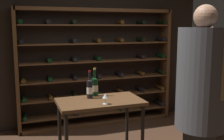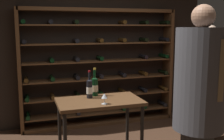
{
  "view_description": "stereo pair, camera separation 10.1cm",
  "coord_description": "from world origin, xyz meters",
  "px_view_note": "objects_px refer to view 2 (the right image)",
  "views": [
    {
      "loc": [
        -1.37,
        -3.03,
        1.85
      ],
      "look_at": [
        -0.21,
        0.22,
        1.3
      ],
      "focal_mm": 43.63,
      "sensor_mm": 36.0,
      "label": 1
    },
    {
      "loc": [
        -1.27,
        -3.06,
        1.85
      ],
      "look_at": [
        -0.21,
        0.22,
        1.3
      ],
      "focal_mm": 43.63,
      "sensor_mm": 36.0,
      "label": 2
    }
  ],
  "objects_px": {
    "wine_bottle_red_label": "(95,86)",
    "wine_glass_stemmed_right": "(104,96)",
    "person_host_in_suit": "(208,78)",
    "wine_bottle_green_slim": "(89,88)",
    "person_guest_blue_shirt": "(199,103)",
    "wine_rack": "(100,68)",
    "tasting_table": "(100,110)"
  },
  "relations": [
    {
      "from": "person_host_in_suit",
      "to": "wine_glass_stemmed_right",
      "type": "xyz_separation_m",
      "value": [
        -1.93,
        -0.66,
        0.02
      ]
    },
    {
      "from": "wine_bottle_red_label",
      "to": "person_guest_blue_shirt",
      "type": "bearing_deg",
      "value": -60.19
    },
    {
      "from": "wine_rack",
      "to": "wine_bottle_red_label",
      "type": "xyz_separation_m",
      "value": [
        -0.5,
        -1.55,
        0.01
      ]
    },
    {
      "from": "wine_rack",
      "to": "tasting_table",
      "type": "xyz_separation_m",
      "value": [
        -0.5,
        -1.76,
        -0.25
      ]
    },
    {
      "from": "wine_bottle_red_label",
      "to": "tasting_table",
      "type": "bearing_deg",
      "value": -89.38
    },
    {
      "from": "wine_rack",
      "to": "person_guest_blue_shirt",
      "type": "xyz_separation_m",
      "value": [
        0.2,
        -2.77,
        0.05
      ]
    },
    {
      "from": "wine_rack",
      "to": "person_host_in_suit",
      "type": "bearing_deg",
      "value": -41.95
    },
    {
      "from": "person_host_in_suit",
      "to": "wine_rack",
      "type": "bearing_deg",
      "value": 156.81
    },
    {
      "from": "tasting_table",
      "to": "wine_glass_stemmed_right",
      "type": "xyz_separation_m",
      "value": [
        0.01,
        -0.19,
        0.22
      ]
    },
    {
      "from": "person_host_in_suit",
      "to": "wine_glass_stemmed_right",
      "type": "bearing_deg",
      "value": -142.23
    },
    {
      "from": "tasting_table",
      "to": "wine_bottle_green_slim",
      "type": "height_order",
      "value": "wine_bottle_green_slim"
    },
    {
      "from": "wine_rack",
      "to": "person_host_in_suit",
      "type": "relative_size",
      "value": 1.56
    },
    {
      "from": "wine_rack",
      "to": "wine_bottle_red_label",
      "type": "relative_size",
      "value": 8.02
    },
    {
      "from": "wine_bottle_red_label",
      "to": "wine_glass_stemmed_right",
      "type": "xyz_separation_m",
      "value": [
        0.01,
        -0.41,
        -0.04
      ]
    },
    {
      "from": "person_guest_blue_shirt",
      "to": "wine_bottle_green_slim",
      "type": "xyz_separation_m",
      "value": [
        -0.79,
        1.14,
        -0.04
      ]
    },
    {
      "from": "wine_rack",
      "to": "tasting_table",
      "type": "relative_size",
      "value": 2.85
    },
    {
      "from": "person_host_in_suit",
      "to": "wine_bottle_green_slim",
      "type": "height_order",
      "value": "person_host_in_suit"
    },
    {
      "from": "person_host_in_suit",
      "to": "wine_bottle_green_slim",
      "type": "xyz_separation_m",
      "value": [
        -2.03,
        -0.34,
        0.05
      ]
    },
    {
      "from": "person_host_in_suit",
      "to": "wine_bottle_green_slim",
      "type": "distance_m",
      "value": 2.06
    },
    {
      "from": "wine_bottle_red_label",
      "to": "wine_glass_stemmed_right",
      "type": "bearing_deg",
      "value": -88.68
    },
    {
      "from": "person_host_in_suit",
      "to": "wine_glass_stemmed_right",
      "type": "distance_m",
      "value": 2.04
    },
    {
      "from": "wine_rack",
      "to": "wine_glass_stemmed_right",
      "type": "bearing_deg",
      "value": -104.23
    },
    {
      "from": "person_host_in_suit",
      "to": "person_guest_blue_shirt",
      "type": "xyz_separation_m",
      "value": [
        -1.24,
        -1.48,
        0.1
      ]
    },
    {
      "from": "person_guest_blue_shirt",
      "to": "wine_bottle_red_label",
      "type": "bearing_deg",
      "value": 128.32
    },
    {
      "from": "tasting_table",
      "to": "wine_glass_stemmed_right",
      "type": "bearing_deg",
      "value": -87.88
    },
    {
      "from": "wine_bottle_green_slim",
      "to": "wine_bottle_red_label",
      "type": "xyz_separation_m",
      "value": [
        0.09,
        0.09,
        0.0
      ]
    },
    {
      "from": "person_guest_blue_shirt",
      "to": "wine_glass_stemmed_right",
      "type": "xyz_separation_m",
      "value": [
        -0.69,
        0.82,
        -0.08
      ]
    },
    {
      "from": "person_host_in_suit",
      "to": "person_guest_blue_shirt",
      "type": "distance_m",
      "value": 1.93
    },
    {
      "from": "person_guest_blue_shirt",
      "to": "wine_rack",
      "type": "bearing_deg",
      "value": 102.59
    },
    {
      "from": "wine_bottle_red_label",
      "to": "person_host_in_suit",
      "type": "bearing_deg",
      "value": 7.55
    },
    {
      "from": "tasting_table",
      "to": "person_host_in_suit",
      "type": "xyz_separation_m",
      "value": [
        1.94,
        0.48,
        0.2
      ]
    },
    {
      "from": "wine_rack",
      "to": "wine_bottle_green_slim",
      "type": "distance_m",
      "value": 1.74
    }
  ]
}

